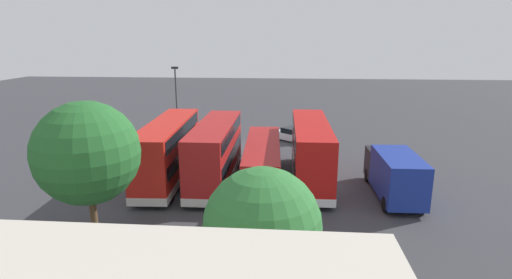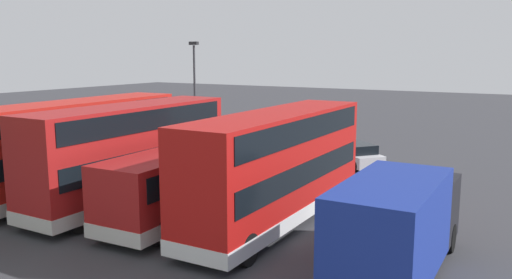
{
  "view_description": "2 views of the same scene",
  "coord_description": "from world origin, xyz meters",
  "views": [
    {
      "loc": [
        -3.5,
        38.77,
        10.69
      ],
      "look_at": [
        -0.52,
        1.38,
        1.11
      ],
      "focal_mm": 28.09,
      "sensor_mm": 36.0,
      "label": 1
    },
    {
      "loc": [
        -14.78,
        27.56,
        6.82
      ],
      "look_at": [
        0.13,
        1.97,
        1.92
      ],
      "focal_mm": 36.4,
      "sensor_mm": 36.0,
      "label": 2
    }
  ],
  "objects": [
    {
      "name": "bus_double_decker_third",
      "position": [
        1.8,
        10.39,
        2.45
      ],
      "size": [
        2.64,
        11.01,
        4.55
      ],
      "color": "#A51919",
      "rests_on": "ground"
    },
    {
      "name": "car_small_green",
      "position": [
        -4.2,
        -2.61,
        0.7
      ],
      "size": [
        4.48,
        4.12,
        1.43
      ],
      "color": "silver",
      "rests_on": "ground"
    },
    {
      "name": "car_hatchback_silver",
      "position": [
        6.83,
        0.17,
        0.7
      ],
      "size": [
        3.87,
        4.57,
        1.43
      ],
      "color": "silver",
      "rests_on": "ground"
    },
    {
      "name": "tree_leftmost",
      "position": [
        6.2,
        20.78,
        5.22
      ],
      "size": [
        5.12,
        5.12,
        7.79
      ],
      "color": "#4C3823",
      "rests_on": "ground"
    },
    {
      "name": "bus_double_decker_near_end",
      "position": [
        -5.31,
        9.54,
        2.45
      ],
      "size": [
        2.71,
        11.56,
        4.55
      ],
      "color": "#B71411",
      "rests_on": "ground"
    },
    {
      "name": "ground_plane",
      "position": [
        0.0,
        0.0,
        0.0
      ],
      "size": [
        140.0,
        140.0,
        0.0
      ],
      "primitive_type": "plane",
      "color": "#38383D"
    },
    {
      "name": "lamp_post_tall",
      "position": [
        8.5,
        -3.36,
        4.53
      ],
      "size": [
        0.7,
        0.3,
        7.7
      ],
      "color": "#38383D",
      "rests_on": "ground"
    },
    {
      "name": "box_truck_blue",
      "position": [
        -10.87,
        12.22,
        1.71
      ],
      "size": [
        2.65,
        7.54,
        3.2
      ],
      "color": "navy",
      "rests_on": "ground"
    },
    {
      "name": "bus_single_deck_second",
      "position": [
        -1.68,
        9.59,
        1.62
      ],
      "size": [
        3.0,
        11.6,
        2.95
      ],
      "color": "#A51919",
      "rests_on": "ground"
    },
    {
      "name": "bus_double_decker_fourth",
      "position": [
        5.47,
        10.13,
        2.45
      ],
      "size": [
        3.08,
        11.92,
        4.55
      ],
      "color": "red",
      "rests_on": "ground"
    },
    {
      "name": "tree_midleft",
      "position": [
        -2.7,
        25.99,
        4.28
      ],
      "size": [
        4.2,
        4.2,
        6.39
      ],
      "color": "#4C3823",
      "rests_on": "ground"
    }
  ]
}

